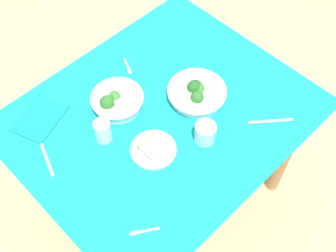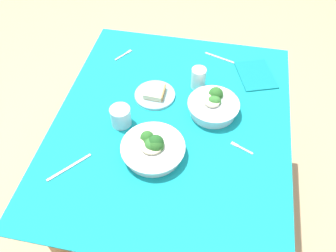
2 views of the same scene
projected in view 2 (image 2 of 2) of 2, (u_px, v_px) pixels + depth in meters
ground_plane at (170, 208)px, 2.03m from camera, size 6.00×6.00×0.00m
dining_table at (171, 142)px, 1.55m from camera, size 1.16×0.96×0.75m
broccoli_bowl_far at (153, 148)px, 1.32m from camera, size 0.24×0.24×0.09m
broccoli_bowl_near at (213, 106)px, 1.47m from camera, size 0.21×0.21×0.09m
bread_side_plate at (155, 94)px, 1.54m from camera, size 0.18×0.18×0.04m
water_glass_center at (121, 116)px, 1.42m from camera, size 0.08×0.08×0.08m
water_glass_side at (198, 78)px, 1.55m from camera, size 0.06×0.06×0.10m
fork_by_far_bowl at (241, 148)px, 1.36m from camera, size 0.05×0.09×0.00m
fork_by_near_bowl at (124, 55)px, 1.73m from camera, size 0.09×0.07×0.00m
table_knife_left at (223, 59)px, 1.71m from camera, size 0.07×0.18×0.00m
table_knife_right at (69, 167)px, 1.31m from camera, size 0.15×0.12×0.00m
napkin_folded_upper at (256, 75)px, 1.63m from camera, size 0.24×0.21×0.01m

